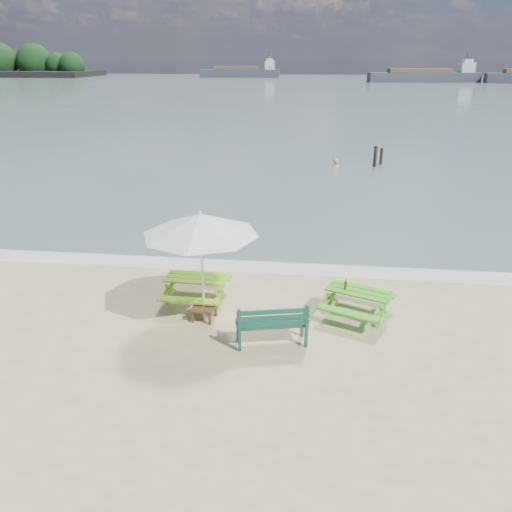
# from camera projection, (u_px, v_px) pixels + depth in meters

# --- Properties ---
(sea) EXTENTS (300.00, 300.00, 0.00)m
(sea) POSITION_uv_depth(u_px,v_px,m) (311.00, 90.00, 88.44)
(sea) COLOR slate
(sea) RESTS_ON ground
(foam_strip) EXTENTS (22.00, 0.90, 0.01)m
(foam_strip) POSITION_uv_depth(u_px,v_px,m) (264.00, 267.00, 14.38)
(foam_strip) COLOR silver
(foam_strip) RESTS_ON ground
(picnic_table_left) EXTENTS (1.51, 1.67, 0.70)m
(picnic_table_left) POSITION_uv_depth(u_px,v_px,m) (196.00, 290.00, 12.22)
(picnic_table_left) COLOR #73B11A
(picnic_table_left) RESTS_ON ground
(picnic_table_right) EXTENTS (1.91, 1.99, 0.68)m
(picnic_table_right) POSITION_uv_depth(u_px,v_px,m) (357.00, 304.00, 11.59)
(picnic_table_right) COLOR green
(picnic_table_right) RESTS_ON ground
(park_bench) EXTENTS (1.57, 0.83, 0.92)m
(park_bench) POSITION_uv_depth(u_px,v_px,m) (272.00, 331.00, 10.51)
(park_bench) COLOR #104231
(park_bench) RESTS_ON ground
(side_table) EXTENTS (0.58, 0.58, 0.34)m
(side_table) POSITION_uv_depth(u_px,v_px,m) (204.00, 312.00, 11.51)
(side_table) COLOR brown
(side_table) RESTS_ON ground
(patio_umbrella) EXTENTS (2.88, 2.88, 2.55)m
(patio_umbrella) POSITION_uv_depth(u_px,v_px,m) (200.00, 224.00, 10.71)
(patio_umbrella) COLOR silver
(patio_umbrella) RESTS_ON ground
(beer_bottle) EXTENTS (0.06, 0.06, 0.24)m
(beer_bottle) POSITION_uv_depth(u_px,v_px,m) (345.00, 285.00, 11.51)
(beer_bottle) COLOR #8D5B14
(beer_bottle) RESTS_ON picnic_table_right
(swimmer) EXTENTS (0.72, 0.56, 1.76)m
(swimmer) POSITION_uv_depth(u_px,v_px,m) (335.00, 174.00, 27.47)
(swimmer) COLOR tan
(swimmer) RESTS_ON ground
(mooring_pilings) EXTENTS (0.57, 0.77, 1.32)m
(mooring_pilings) POSITION_uv_depth(u_px,v_px,m) (378.00, 158.00, 27.59)
(mooring_pilings) COLOR black
(mooring_pilings) RESTS_ON ground
(cargo_ships) EXTENTS (131.05, 29.28, 4.40)m
(cargo_ships) POSITION_uv_depth(u_px,v_px,m) (472.00, 76.00, 121.63)
(cargo_ships) COLOR #393C43
(cargo_ships) RESTS_ON ground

